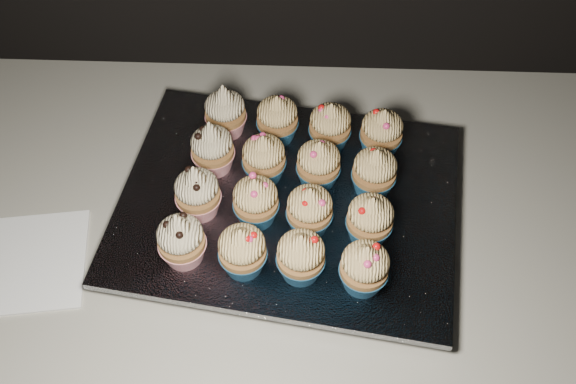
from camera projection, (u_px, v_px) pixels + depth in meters
name	position (u px, v px, depth m)	size (l,w,h in m)	color
cabinet	(246.00, 336.00, 1.32)	(2.40, 0.60, 0.86)	black
worktop	(230.00, 208.00, 0.97)	(2.44, 0.64, 0.04)	beige
napkin	(27.00, 262.00, 0.88)	(0.16, 0.16, 0.00)	white
baking_tray	(288.00, 208.00, 0.93)	(0.44, 0.33, 0.02)	black
foil_lining	(288.00, 201.00, 0.92)	(0.47, 0.37, 0.01)	silver
cupcake_0	(181.00, 240.00, 0.82)	(0.06, 0.06, 0.10)	red
cupcake_1	(242.00, 250.00, 0.81)	(0.06, 0.06, 0.08)	#1A527E
cupcake_2	(301.00, 256.00, 0.81)	(0.06, 0.06, 0.08)	#1A527E
cupcake_3	(364.00, 267.00, 0.80)	(0.06, 0.06, 0.08)	#1A527E
cupcake_4	(197.00, 192.00, 0.87)	(0.06, 0.06, 0.10)	red
cupcake_5	(256.00, 201.00, 0.86)	(0.06, 0.06, 0.08)	#1A527E
cupcake_6	(310.00, 210.00, 0.85)	(0.06, 0.06, 0.08)	#1A527E
cupcake_7	(370.00, 219.00, 0.84)	(0.06, 0.06, 0.08)	#1A527E
cupcake_8	(212.00, 148.00, 0.92)	(0.06, 0.06, 0.10)	red
cupcake_9	(264.00, 158.00, 0.91)	(0.06, 0.06, 0.08)	#1A527E
cupcake_10	(318.00, 164.00, 0.90)	(0.06, 0.06, 0.08)	#1A527E
cupcake_11	(374.00, 172.00, 0.89)	(0.06, 0.06, 0.08)	#1A527E
cupcake_12	(225.00, 112.00, 0.96)	(0.06, 0.06, 0.10)	red
cupcake_13	(277.00, 119.00, 0.96)	(0.06, 0.06, 0.08)	#1A527E
cupcake_14	(330.00, 126.00, 0.95)	(0.06, 0.06, 0.08)	#1A527E
cupcake_15	(381.00, 132.00, 0.94)	(0.06, 0.06, 0.08)	#1A527E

